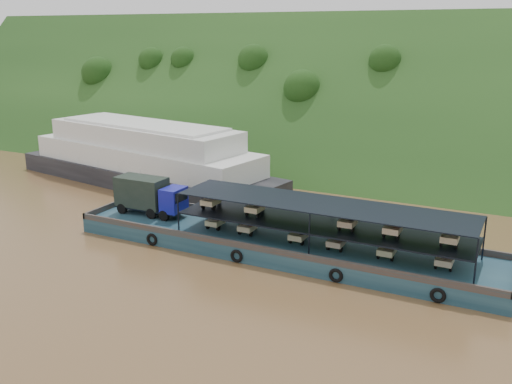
% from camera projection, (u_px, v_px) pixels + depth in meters
% --- Properties ---
extents(ground, '(160.00, 160.00, 0.00)m').
position_uv_depth(ground, '(261.00, 239.00, 48.81)').
color(ground, brown).
rests_on(ground, ground).
extents(hillside, '(140.00, 39.60, 39.60)m').
position_uv_depth(hillside, '(375.00, 158.00, 79.73)').
color(hillside, '#1B3B15').
rests_on(hillside, ground).
extents(cargo_barge, '(35.00, 7.18, 4.55)m').
position_uv_depth(cargo_barge, '(268.00, 237.00, 46.23)').
color(cargo_barge, '#122F3F').
rests_on(cargo_barge, ground).
extents(passenger_ferry, '(36.11, 14.49, 7.11)m').
position_uv_depth(passenger_ferry, '(145.00, 157.00, 66.01)').
color(passenger_ferry, black).
rests_on(passenger_ferry, ground).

